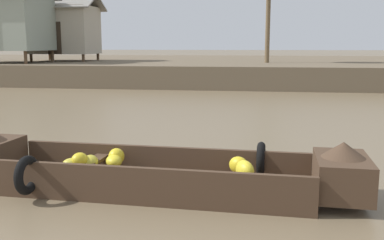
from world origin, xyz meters
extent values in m
plane|color=#726047|center=(0.00, 10.00, 0.00)|extent=(300.00, 300.00, 0.00)
cube|color=brown|center=(0.00, 28.93, 0.53)|extent=(160.00, 20.00, 1.06)
cube|color=#473323|center=(0.27, 5.22, 0.06)|extent=(4.48, 1.46, 0.12)
cube|color=#473323|center=(0.29, 5.81, 0.31)|extent=(4.42, 0.29, 0.38)
cube|color=#473323|center=(0.24, 4.63, 0.31)|extent=(4.42, 0.29, 0.38)
cube|color=#473323|center=(2.81, 5.10, 0.36)|extent=(0.72, 1.10, 0.49)
cone|color=#473323|center=(2.81, 5.10, 0.71)|extent=(0.59, 0.59, 0.20)
cube|color=#473323|center=(-0.68, 5.27, 0.33)|extent=(0.25, 1.14, 0.05)
torus|color=black|center=(1.78, 5.86, 0.35)|extent=(0.14, 0.53, 0.52)
torus|color=black|center=(-1.25, 4.58, 0.35)|extent=(0.14, 0.53, 0.52)
ellipsoid|color=gold|center=(-0.90, 5.20, 0.34)|extent=(0.32, 0.28, 0.19)
ellipsoid|color=yellow|center=(-0.79, 5.36, 0.34)|extent=(0.33, 0.23, 0.18)
ellipsoid|color=gold|center=(-0.68, 5.36, 0.34)|extent=(0.30, 0.35, 0.20)
ellipsoid|color=yellow|center=(-0.80, 5.24, 0.39)|extent=(0.33, 0.34, 0.23)
ellipsoid|color=yellow|center=(-0.36, 5.59, 0.38)|extent=(0.25, 0.27, 0.25)
ellipsoid|color=yellow|center=(1.57, 5.07, 0.39)|extent=(0.35, 0.40, 0.28)
ellipsoid|color=yellow|center=(1.47, 5.44, 0.36)|extent=(0.35, 0.33, 0.24)
ellipsoid|color=yellow|center=(-0.36, 5.46, 0.34)|extent=(0.34, 0.38, 0.19)
cylinder|color=#4C3826|center=(-9.70, 20.18, 1.38)|extent=(0.16, 0.16, 0.65)
cylinder|color=#4C3826|center=(-9.70, 23.13, 1.38)|extent=(0.16, 0.16, 0.65)
cube|color=gray|center=(-11.37, 21.66, 3.18)|extent=(3.75, 3.36, 2.96)
cylinder|color=#4C3826|center=(-11.22, 23.59, 1.27)|extent=(0.16, 0.16, 0.42)
cylinder|color=#4C3826|center=(-8.07, 23.59, 1.27)|extent=(0.16, 0.16, 0.42)
cylinder|color=#4C3826|center=(-11.22, 25.95, 1.27)|extent=(0.16, 0.16, 0.42)
cylinder|color=#4C3826|center=(-8.07, 25.95, 1.27)|extent=(0.16, 0.16, 0.42)
cube|color=#B2A893|center=(-9.65, 24.77, 2.84)|extent=(3.55, 2.76, 2.74)
cube|color=#2D2319|center=(-9.65, 23.37, 2.38)|extent=(0.80, 0.04, 1.80)
cube|color=gray|center=(-9.65, 24.08, 4.49)|extent=(4.25, 1.86, 0.99)
cube|color=gray|center=(-9.65, 25.46, 4.49)|extent=(4.25, 1.86, 0.99)
cylinder|color=brown|center=(2.18, 23.81, 3.18)|extent=(0.24, 0.24, 4.25)
camera|label=1|loc=(1.70, -0.65, 2.04)|focal=41.69mm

